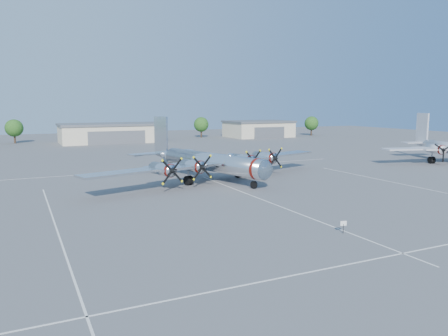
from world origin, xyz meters
name	(u,v)px	position (x,y,z in m)	size (l,w,h in m)	color
ground	(253,196)	(0.00, 0.00, 0.00)	(260.00, 260.00, 0.00)	#4F4F52
parking_lines	(261,199)	(0.00, -1.75, 0.01)	(60.00, 50.08, 0.01)	silver
hangar_center	(112,133)	(0.00, 81.96, 2.71)	(28.60, 14.60, 5.40)	beige
hangar_east	(258,129)	(48.00, 81.96, 2.71)	(20.60, 14.60, 5.40)	beige
tree_west	(14,128)	(-25.00, 90.00, 4.22)	(4.80, 4.80, 6.64)	#382619
tree_east	(201,124)	(30.00, 88.00, 4.22)	(4.80, 4.80, 6.64)	#382619
tree_far_east	(311,123)	(68.00, 80.00, 4.22)	(4.80, 4.80, 6.64)	#382619
main_bomber_b29	(207,179)	(-0.30, 12.94, 0.00)	(39.63, 27.11, 8.77)	silver
twin_engine_east	(448,162)	(47.93, 11.11, 0.00)	(28.15, 20.24, 8.92)	silver
info_placard	(343,225)	(-0.52, -16.22, 0.74)	(0.55, 0.18, 1.06)	black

